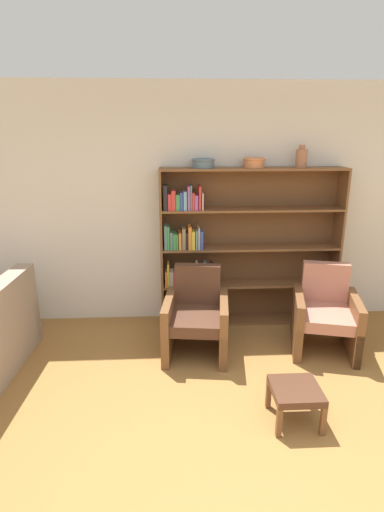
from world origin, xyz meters
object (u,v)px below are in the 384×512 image
vase_tall (301,158)px  armchair_cushioned (325,314)px  armchair_leather (196,317)px  bowl_slate (203,163)px  bowl_olive (254,162)px  footstool (296,393)px  bookshelf (233,249)px

vase_tall → armchair_cushioned: vase_tall is taller
armchair_leather → bowl_slate: bearing=-92.6°
bowl_slate → vase_tall: vase_tall is taller
bowl_olive → armchair_cushioned: size_ratio=0.28×
bowl_olive → footstool: (0.05, -1.79, -1.64)m
bowl_olive → vase_tall: bearing=0.0°
bowl_olive → footstool: 2.43m
armchair_leather → armchair_cushioned: size_ratio=1.00×
armchair_cushioned → footstool: (-0.64, -1.11, -0.13)m
bowl_slate → footstool: bearing=-71.5°
vase_tall → bowl_olive: bearing=180.0°
bowl_olive → armchair_cushioned: 1.79m
vase_tall → bookshelf: bearing=178.4°
bookshelf → vase_tall: size_ratio=8.59×
vase_tall → armchair_cushioned: bearing=-76.2°
bowl_slate → armchair_cushioned: size_ratio=0.29×
bowl_olive → footstool: size_ratio=0.65×
bowl_slate → vase_tall: (1.08, 0.00, 0.05)m
armchair_leather → footstool: armchair_leather is taller
bookshelf → bowl_olive: 1.01m
bookshelf → bowl_slate: size_ratio=8.06×
vase_tall → armchair_leather: vase_tall is taller
armchair_cushioned → footstool: 1.29m
armchair_cushioned → bowl_olive: bearing=-30.6°
bowl_slate → armchair_leather: 1.65m
footstool → bowl_olive: bearing=91.5°
footstool → armchair_cushioned: bearing=60.1°
bowl_slate → bowl_olive: bowl_olive is taller
bowl_olive → armchair_leather: size_ratio=0.28×
bowl_slate → vase_tall: size_ratio=1.07×
bookshelf → footstool: bookshelf is taller
armchair_leather → footstool: size_ratio=2.33×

